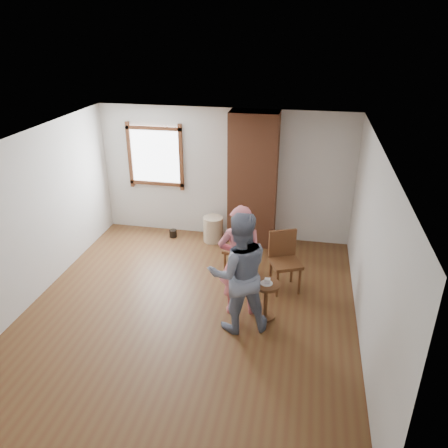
{
  "coord_description": "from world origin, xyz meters",
  "views": [
    {
      "loc": [
        1.59,
        -5.3,
        4.05
      ],
      "look_at": [
        0.38,
        0.8,
        1.15
      ],
      "focal_mm": 35.0,
      "sensor_mm": 36.0,
      "label": 1
    }
  ],
  "objects_px": {
    "dining_chair_right": "(284,257)",
    "man": "(239,273)",
    "side_table": "(266,295)",
    "person_pink": "(240,261)",
    "stoneware_crock": "(213,229)",
    "dining_chair_left": "(240,244)"
  },
  "relations": [
    {
      "from": "dining_chair_left",
      "to": "man",
      "type": "distance_m",
      "value": 1.57
    },
    {
      "from": "dining_chair_right",
      "to": "person_pink",
      "type": "relative_size",
      "value": 0.56
    },
    {
      "from": "side_table",
      "to": "man",
      "type": "height_order",
      "value": "man"
    },
    {
      "from": "dining_chair_left",
      "to": "dining_chair_right",
      "type": "xyz_separation_m",
      "value": [
        0.78,
        -0.34,
        0.0
      ]
    },
    {
      "from": "person_pink",
      "to": "stoneware_crock",
      "type": "bearing_deg",
      "value": -79.7
    },
    {
      "from": "side_table",
      "to": "man",
      "type": "bearing_deg",
      "value": -142.66
    },
    {
      "from": "stoneware_crock",
      "to": "person_pink",
      "type": "bearing_deg",
      "value": -68.05
    },
    {
      "from": "stoneware_crock",
      "to": "man",
      "type": "height_order",
      "value": "man"
    },
    {
      "from": "side_table",
      "to": "person_pink",
      "type": "relative_size",
      "value": 0.34
    },
    {
      "from": "man",
      "to": "person_pink",
      "type": "xyz_separation_m",
      "value": [
        -0.04,
        0.36,
        -0.02
      ]
    },
    {
      "from": "stoneware_crock",
      "to": "side_table",
      "type": "xyz_separation_m",
      "value": [
        1.31,
        -2.32,
        0.15
      ]
    },
    {
      "from": "dining_chair_left",
      "to": "person_pink",
      "type": "height_order",
      "value": "person_pink"
    },
    {
      "from": "person_pink",
      "to": "dining_chair_left",
      "type": "bearing_deg",
      "value": -92.92
    },
    {
      "from": "dining_chair_right",
      "to": "side_table",
      "type": "xyz_separation_m",
      "value": [
        -0.19,
        -0.9,
        -0.15
      ]
    },
    {
      "from": "dining_chair_right",
      "to": "man",
      "type": "xyz_separation_m",
      "value": [
        -0.56,
        -1.18,
        0.35
      ]
    },
    {
      "from": "dining_chair_right",
      "to": "man",
      "type": "distance_m",
      "value": 1.35
    },
    {
      "from": "dining_chair_right",
      "to": "dining_chair_left",
      "type": "bearing_deg",
      "value": 133.62
    },
    {
      "from": "man",
      "to": "person_pink",
      "type": "bearing_deg",
      "value": -102.46
    },
    {
      "from": "stoneware_crock",
      "to": "man",
      "type": "bearing_deg",
      "value": -69.96
    },
    {
      "from": "stoneware_crock",
      "to": "person_pink",
      "type": "distance_m",
      "value": 2.5
    },
    {
      "from": "man",
      "to": "dining_chair_left",
      "type": "bearing_deg",
      "value": -101.2
    },
    {
      "from": "stoneware_crock",
      "to": "dining_chair_right",
      "type": "relative_size",
      "value": 0.52
    }
  ]
}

